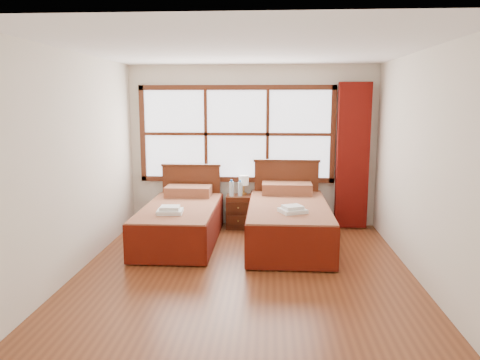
{
  "coord_description": "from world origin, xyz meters",
  "views": [
    {
      "loc": [
        0.29,
        -5.34,
        2.04
      ],
      "look_at": [
        -0.1,
        0.7,
        1.01
      ],
      "focal_mm": 35.0,
      "sensor_mm": 36.0,
      "label": 1
    }
  ],
  "objects": [
    {
      "name": "bed_left",
      "position": [
        -0.99,
        1.2,
        0.31
      ],
      "size": [
        1.04,
        2.06,
        1.01
      ],
      "color": "#3F1C0D",
      "rests_on": "floor"
    },
    {
      "name": "window",
      "position": [
        -0.25,
        2.21,
        1.5
      ],
      "size": [
        3.16,
        0.06,
        1.56
      ],
      "color": "white",
      "rests_on": "wall_back"
    },
    {
      "name": "curtain",
      "position": [
        1.6,
        2.11,
        1.17
      ],
      "size": [
        0.5,
        0.16,
        2.3
      ],
      "primitive_type": "cube",
      "color": "#650F0A",
      "rests_on": "wall_back"
    },
    {
      "name": "bed_right",
      "position": [
        0.56,
        1.2,
        0.34
      ],
      "size": [
        1.13,
        2.19,
        1.1
      ],
      "color": "#3F1C0D",
      "rests_on": "floor"
    },
    {
      "name": "wall_back",
      "position": [
        0.0,
        2.25,
        1.3
      ],
      "size": [
        4.0,
        0.0,
        4.0
      ],
      "primitive_type": "plane",
      "rotation": [
        1.57,
        0.0,
        0.0
      ],
      "color": "silver",
      "rests_on": "floor"
    },
    {
      "name": "floor",
      "position": [
        0.0,
        0.0,
        0.0
      ],
      "size": [
        4.5,
        4.5,
        0.0
      ],
      "primitive_type": "plane",
      "color": "brown",
      "rests_on": "ground"
    },
    {
      "name": "wall_right",
      "position": [
        2.0,
        0.0,
        1.3
      ],
      "size": [
        0.0,
        4.5,
        4.5
      ],
      "primitive_type": "plane",
      "rotation": [
        1.57,
        0.0,
        -1.57
      ],
      "color": "silver",
      "rests_on": "floor"
    },
    {
      "name": "towels_right",
      "position": [
        0.6,
        0.65,
        0.63
      ],
      "size": [
        0.4,
        0.38,
        0.09
      ],
      "rotation": [
        0.0,
        0.0,
        0.42
      ],
      "color": "white",
      "rests_on": "bed_right"
    },
    {
      "name": "towels_left",
      "position": [
        -1.04,
        0.69,
        0.58
      ],
      "size": [
        0.36,
        0.32,
        0.1
      ],
      "rotation": [
        0.0,
        0.0,
        0.08
      ],
      "color": "white",
      "rests_on": "bed_left"
    },
    {
      "name": "bottle_near",
      "position": [
        -0.31,
        1.93,
        0.65
      ],
      "size": [
        0.07,
        0.07,
        0.27
      ],
      "color": "#C0E7F7",
      "rests_on": "nightstand"
    },
    {
      "name": "ceiling",
      "position": [
        0.0,
        0.0,
        2.6
      ],
      "size": [
        4.5,
        4.5,
        0.0
      ],
      "primitive_type": "plane",
      "rotation": [
        3.14,
        0.0,
        0.0
      ],
      "color": "white",
      "rests_on": "wall_back"
    },
    {
      "name": "lamp",
      "position": [
        -0.13,
        2.11,
        0.75
      ],
      "size": [
        0.16,
        0.16,
        0.31
      ],
      "color": "gold",
      "rests_on": "nightstand"
    },
    {
      "name": "wall_left",
      "position": [
        -2.0,
        0.0,
        1.3
      ],
      "size": [
        0.0,
        4.5,
        4.5
      ],
      "primitive_type": "plane",
      "rotation": [
        1.57,
        0.0,
        1.57
      ],
      "color": "silver",
      "rests_on": "floor"
    },
    {
      "name": "nightstand",
      "position": [
        -0.2,
        1.99,
        0.27
      ],
      "size": [
        0.4,
        0.4,
        0.53
      ],
      "color": "#502211",
      "rests_on": "floor"
    },
    {
      "name": "bottle_far",
      "position": [
        -0.18,
        1.96,
        0.65
      ],
      "size": [
        0.07,
        0.07,
        0.26
      ],
      "color": "#C0E7F7",
      "rests_on": "nightstand"
    }
  ]
}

